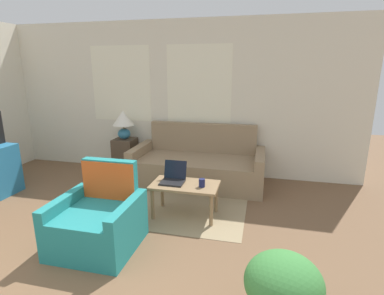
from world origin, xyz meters
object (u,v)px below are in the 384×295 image
(couch, at_px, (198,166))
(potted_plant, at_px, (283,288))
(coffee_table, at_px, (185,188))
(laptop, at_px, (173,177))
(armchair, at_px, (100,222))
(tv_remote, at_px, (202,182))
(table_lamp, at_px, (123,121))
(cup_navy, at_px, (202,183))

(couch, height_order, potted_plant, couch)
(coffee_table, distance_m, laptop, 0.20)
(coffee_table, height_order, laptop, laptop)
(armchair, height_order, potted_plant, armchair)
(armchair, xyz_separation_m, potted_plant, (1.80, -0.68, 0.09))
(armchair, bearing_deg, coffee_table, 49.76)
(potted_plant, bearing_deg, laptop, 129.03)
(tv_remote, distance_m, potted_plant, 1.84)
(armchair, height_order, tv_remote, armchair)
(potted_plant, bearing_deg, table_lamp, 131.65)
(couch, bearing_deg, table_lamp, 172.07)
(table_lamp, bearing_deg, laptop, -45.53)
(laptop, xyz_separation_m, cup_navy, (0.38, -0.08, -0.01))
(table_lamp, distance_m, coffee_table, 2.09)
(armchair, relative_size, table_lamp, 1.71)
(couch, height_order, table_lamp, table_lamp)
(table_lamp, bearing_deg, coffee_table, -43.09)
(laptop, xyz_separation_m, tv_remote, (0.35, 0.05, -0.05))
(coffee_table, xyz_separation_m, cup_navy, (0.22, -0.04, 0.11))
(coffee_table, bearing_deg, armchair, -130.24)
(couch, relative_size, laptop, 6.98)
(laptop, height_order, potted_plant, laptop)
(couch, xyz_separation_m, tv_remote, (0.28, -1.09, 0.17))
(laptop, bearing_deg, coffee_table, -14.68)
(armchair, xyz_separation_m, tv_remote, (0.90, 0.93, 0.18))
(coffee_table, height_order, cup_navy, cup_navy)
(armchair, relative_size, coffee_table, 1.03)
(couch, bearing_deg, laptop, -93.88)
(cup_navy, bearing_deg, tv_remote, 102.71)
(table_lamp, xyz_separation_m, tv_remote, (1.66, -1.28, -0.49))
(couch, xyz_separation_m, armchair, (-0.62, -2.01, -0.01))
(cup_navy, distance_m, tv_remote, 0.14)
(laptop, height_order, cup_navy, laptop)
(table_lamp, relative_size, tv_remote, 3.24)
(coffee_table, relative_size, cup_navy, 8.34)
(couch, relative_size, coffee_table, 2.51)
(laptop, distance_m, potted_plant, 2.00)
(tv_remote, bearing_deg, laptop, -172.00)
(tv_remote, height_order, potted_plant, potted_plant)
(armchair, relative_size, cup_navy, 8.58)
(table_lamp, height_order, potted_plant, table_lamp)
(laptop, distance_m, cup_navy, 0.39)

